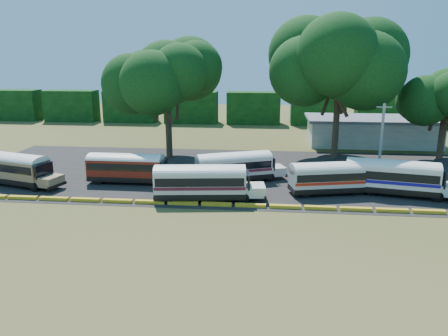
# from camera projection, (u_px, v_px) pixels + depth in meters

# --- Properties ---
(ground) EXTENTS (160.00, 160.00, 0.00)m
(ground) POSITION_uv_depth(u_px,v_px,m) (232.00, 210.00, 37.38)
(ground) COLOR #364617
(ground) RESTS_ON ground
(asphalt_strip) EXTENTS (64.00, 24.00, 0.02)m
(asphalt_strip) POSITION_uv_depth(u_px,v_px,m) (250.00, 173.00, 48.83)
(asphalt_strip) COLOR black
(asphalt_strip) RESTS_ON ground
(curb) EXTENTS (53.70, 0.45, 0.30)m
(curb) POSITION_uv_depth(u_px,v_px,m) (233.00, 205.00, 38.31)
(curb) COLOR yellow
(curb) RESTS_ON ground
(terminal_building) EXTENTS (19.00, 9.00, 4.00)m
(terminal_building) POSITION_uv_depth(u_px,v_px,m) (372.00, 131.00, 63.94)
(terminal_building) COLOR silver
(terminal_building) RESTS_ON ground
(treeline_backdrop) EXTENTS (130.00, 4.00, 6.00)m
(treeline_backdrop) POSITION_uv_depth(u_px,v_px,m) (254.00, 108.00, 82.79)
(treeline_backdrop) COLOR black
(treeline_backdrop) RESTS_ON ground
(bus_beige) EXTENTS (10.25, 5.13, 3.27)m
(bus_beige) POSITION_uv_depth(u_px,v_px,m) (13.00, 167.00, 44.28)
(bus_beige) COLOR black
(bus_beige) RESTS_ON ground
(bus_red) EXTENTS (9.42, 2.41, 3.09)m
(bus_red) POSITION_uv_depth(u_px,v_px,m) (128.00, 166.00, 44.93)
(bus_red) COLOR black
(bus_red) RESTS_ON ground
(bus_cream_west) EXTENTS (10.30, 3.70, 3.31)m
(bus_cream_west) POSITION_uv_depth(u_px,v_px,m) (202.00, 181.00, 39.53)
(bus_cream_west) COLOR black
(bus_cream_west) RESTS_ON ground
(bus_cream_east) EXTENTS (9.72, 5.63, 3.13)m
(bus_cream_east) POSITION_uv_depth(u_px,v_px,m) (236.00, 165.00, 45.37)
(bus_cream_east) COLOR black
(bus_cream_east) RESTS_ON ground
(bus_white_red) EXTENTS (9.67, 4.45, 3.09)m
(bus_white_red) POSITION_uv_depth(u_px,v_px,m) (333.00, 176.00, 41.44)
(bus_white_red) COLOR black
(bus_white_red) RESTS_ON ground
(bus_white_blue) EXTENTS (10.49, 4.45, 3.35)m
(bus_white_blue) POSITION_uv_depth(u_px,v_px,m) (394.00, 175.00, 41.10)
(bus_white_blue) COLOR black
(bus_white_blue) RESTS_ON ground
(tree_west) EXTENTS (11.03, 11.03, 14.67)m
(tree_west) POSITION_uv_depth(u_px,v_px,m) (167.00, 74.00, 53.91)
(tree_west) COLOR #36281B
(tree_west) RESTS_ON ground
(tree_center) EXTENTS (12.86, 12.86, 16.87)m
(tree_center) POSITION_uv_depth(u_px,v_px,m) (340.00, 61.00, 53.33)
(tree_center) COLOR #36281B
(tree_center) RESTS_ON ground
(tree_east) EXTENTS (8.67, 8.67, 11.33)m
(tree_east) POSITION_uv_depth(u_px,v_px,m) (447.00, 95.00, 53.60)
(tree_east) COLOR #36281B
(tree_east) RESTS_ON ground
(utility_pole) EXTENTS (1.60, 0.30, 7.92)m
(utility_pole) POSITION_uv_depth(u_px,v_px,m) (381.00, 139.00, 47.06)
(utility_pole) COLOR gray
(utility_pole) RESTS_ON ground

